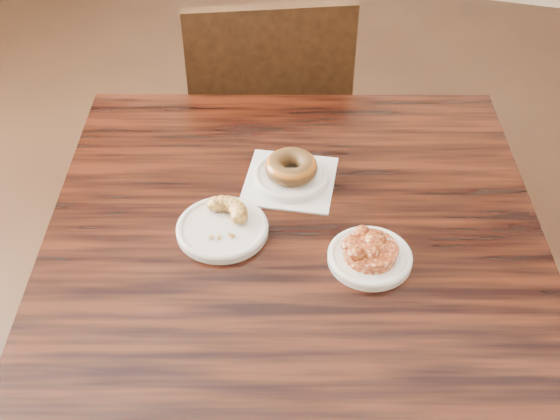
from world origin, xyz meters
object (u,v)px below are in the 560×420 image
(chair_far, at_px, (266,128))
(cruller_fragment, at_px, (222,221))
(cafe_table, at_px, (292,360))
(apple_fritter, at_px, (371,249))
(glazed_donut, at_px, (291,167))

(chair_far, height_order, cruller_fragment, chair_far)
(cruller_fragment, bearing_deg, cafe_table, 15.99)
(chair_far, xyz_separation_m, cruller_fragment, (0.14, -0.72, 0.33))
(cafe_table, distance_m, chair_far, 0.73)
(cafe_table, bearing_deg, cruller_fragment, -179.26)
(cafe_table, relative_size, apple_fritter, 6.95)
(chair_far, bearing_deg, apple_fritter, 97.27)
(glazed_donut, bearing_deg, cafe_table, -72.67)
(cafe_table, relative_size, cruller_fragment, 8.48)
(cafe_table, bearing_deg, apple_fritter, -29.17)
(cafe_table, xyz_separation_m, chair_far, (-0.26, 0.68, 0.08))
(chair_far, xyz_separation_m, glazed_donut, (0.22, -0.55, 0.33))
(glazed_donut, bearing_deg, apple_fritter, -42.73)
(chair_far, distance_m, cruller_fragment, 0.80)
(glazed_donut, bearing_deg, chair_far, 111.45)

